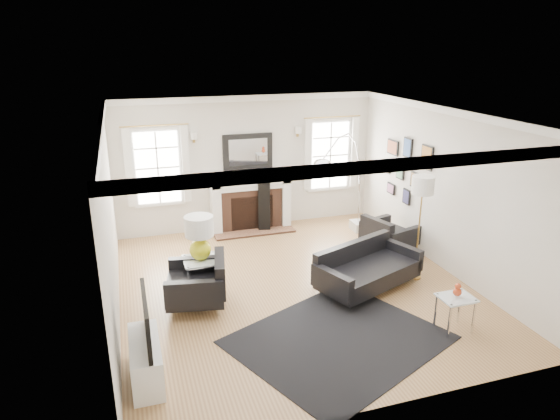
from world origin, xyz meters
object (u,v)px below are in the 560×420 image
object	(u,v)px
armchair_right	(387,236)
arc_floor_lamp	(342,184)
sofa	(366,269)
gourd_lamp	(199,235)
coffee_table	(343,272)
armchair_left	(200,284)
fireplace	(251,205)

from	to	relation	value
armchair_right	arc_floor_lamp	bearing A→B (deg)	135.63
sofa	gourd_lamp	world-z (taller)	gourd_lamp
sofa	arc_floor_lamp	size ratio (longest dim) A/B	0.87
coffee_table	gourd_lamp	distance (m)	2.36
sofa	armchair_left	xyz separation A→B (m)	(-2.66, 0.22, 0.04)
armchair_left	coffee_table	size ratio (longest dim) A/B	1.40
fireplace	gourd_lamp	world-z (taller)	gourd_lamp
fireplace	arc_floor_lamp	world-z (taller)	arc_floor_lamp
fireplace	sofa	distance (m)	3.36
sofa	gourd_lamp	bearing A→B (deg)	167.21
armchair_right	gourd_lamp	distance (m)	3.73
gourd_lamp	arc_floor_lamp	bearing A→B (deg)	22.84
fireplace	coffee_table	distance (m)	3.25
armchair_right	coffee_table	world-z (taller)	armchair_right
coffee_table	arc_floor_lamp	xyz separation A→B (m)	(0.77, 1.82, 0.91)
armchair_right	arc_floor_lamp	size ratio (longest dim) A/B	0.47
coffee_table	gourd_lamp	size ratio (longest dim) A/B	1.10
armchair_left	armchair_right	size ratio (longest dim) A/B	1.04
coffee_table	arc_floor_lamp	world-z (taller)	arc_floor_lamp
armchair_right	arc_floor_lamp	xyz separation A→B (m)	(-0.66, 0.65, 0.90)
armchair_right	gourd_lamp	size ratio (longest dim) A/B	1.49
fireplace	armchair_left	distance (m)	3.34
coffee_table	gourd_lamp	xyz separation A→B (m)	(-2.18, 0.58, 0.69)
fireplace	armchair_right	bearing A→B (deg)	-42.85
fireplace	armchair_right	size ratio (longest dim) A/B	1.60
armchair_left	arc_floor_lamp	distance (m)	3.55
armchair_right	arc_floor_lamp	world-z (taller)	arc_floor_lamp
fireplace	sofa	size ratio (longest dim) A/B	0.86
armchair_right	gourd_lamp	xyz separation A→B (m)	(-3.62, -0.59, 0.68)
sofa	armchair_right	xyz separation A→B (m)	(1.04, 1.18, 0.01)
armchair_right	gourd_lamp	bearing A→B (deg)	-170.66
fireplace	armchair_right	xyz separation A→B (m)	(2.14, -1.99, -0.21)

